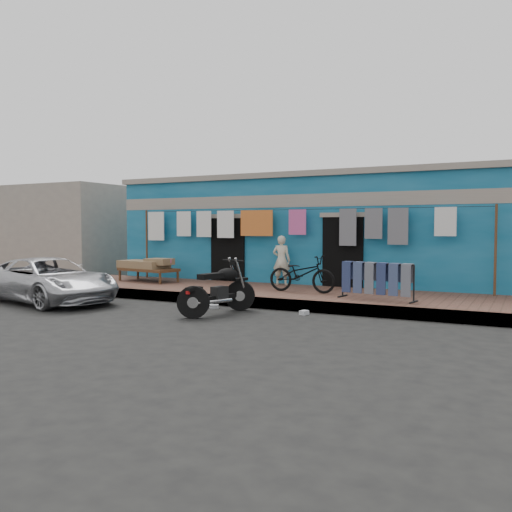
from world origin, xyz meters
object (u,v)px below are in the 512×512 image
(motorcycle, at_px, (218,288))
(jeans_rack, at_px, (377,280))
(charpoy, at_px, (148,270))
(bicycle, at_px, (302,270))
(car, at_px, (49,279))
(seated_person, at_px, (281,260))

(motorcycle, distance_m, jeans_rack, 3.45)
(charpoy, xyz_separation_m, jeans_rack, (6.96, -0.94, 0.09))
(jeans_rack, bearing_deg, motorcycle, -145.43)
(bicycle, bearing_deg, car, 118.39)
(bicycle, bearing_deg, motorcycle, 161.32)
(seated_person, relative_size, motorcycle, 0.74)
(seated_person, bearing_deg, charpoy, 5.38)
(car, height_order, jeans_rack, car)
(bicycle, bearing_deg, seated_person, 41.79)
(bicycle, height_order, motorcycle, bicycle)
(car, distance_m, jeans_rack, 7.75)
(car, xyz_separation_m, bicycle, (5.43, 2.83, 0.23))
(motorcycle, relative_size, jeans_rack, 1.03)
(seated_person, xyz_separation_m, jeans_rack, (3.11, -1.83, -0.26))
(seated_person, distance_m, motorcycle, 3.82)
(jeans_rack, bearing_deg, charpoy, 172.28)
(seated_person, xyz_separation_m, motorcycle, (0.27, -3.79, -0.36))
(charpoy, bearing_deg, jeans_rack, -7.72)
(car, xyz_separation_m, motorcycle, (4.55, 0.36, -0.00))
(motorcycle, bearing_deg, jeans_rack, 48.28)
(jeans_rack, bearing_deg, seated_person, 149.45)
(car, xyz_separation_m, jeans_rack, (7.39, 2.32, 0.10))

